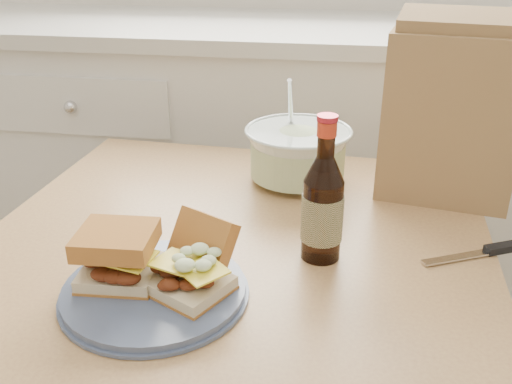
# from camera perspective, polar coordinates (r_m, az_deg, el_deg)

# --- Properties ---
(cabinet_run) EXTENTS (2.50, 0.64, 0.94)m
(cabinet_run) POSITION_cam_1_polar(r_m,az_deg,el_deg) (1.88, 1.16, 2.37)
(cabinet_run) COLOR white
(cabinet_run) RESTS_ON ground
(dining_table) EXTENTS (0.90, 0.90, 0.72)m
(dining_table) POSITION_cam_1_polar(r_m,az_deg,el_deg) (1.03, -2.18, -9.92)
(dining_table) COLOR tan
(dining_table) RESTS_ON ground
(plate) EXTENTS (0.26, 0.26, 0.02)m
(plate) POSITION_cam_1_polar(r_m,az_deg,el_deg) (0.84, -10.10, -9.72)
(plate) COLOR #4A5777
(plate) RESTS_ON dining_table
(sandwich_left) EXTENTS (0.11, 0.10, 0.08)m
(sandwich_left) POSITION_cam_1_polar(r_m,az_deg,el_deg) (0.84, -13.63, -6.12)
(sandwich_left) COLOR beige
(sandwich_left) RESTS_ON plate
(sandwich_right) EXTENTS (0.14, 0.18, 0.09)m
(sandwich_right) POSITION_cam_1_polar(r_m,az_deg,el_deg) (0.82, -6.30, -7.24)
(sandwich_right) COLOR beige
(sandwich_right) RESTS_ON plate
(coleslaw_bowl) EXTENTS (0.22, 0.22, 0.22)m
(coleslaw_bowl) POSITION_cam_1_polar(r_m,az_deg,el_deg) (1.17, 4.18, 3.66)
(coleslaw_bowl) COLOR silver
(coleslaw_bowl) RESTS_ON dining_table
(beer_bottle) EXTENTS (0.07, 0.07, 0.24)m
(beer_bottle) POSITION_cam_1_polar(r_m,az_deg,el_deg) (0.89, 6.68, -1.46)
(beer_bottle) COLOR black
(beer_bottle) RESTS_ON dining_table
(knife) EXTENTS (0.18, 0.10, 0.01)m
(knife) POSITION_cam_1_polar(r_m,az_deg,el_deg) (1.01, 22.68, -5.36)
(knife) COLOR silver
(knife) RESTS_ON dining_table
(paper_bag) EXTENTS (0.27, 0.20, 0.32)m
(paper_bag) POSITION_cam_1_polar(r_m,az_deg,el_deg) (1.14, 18.91, 7.17)
(paper_bag) COLOR #A2764E
(paper_bag) RESTS_ON dining_table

